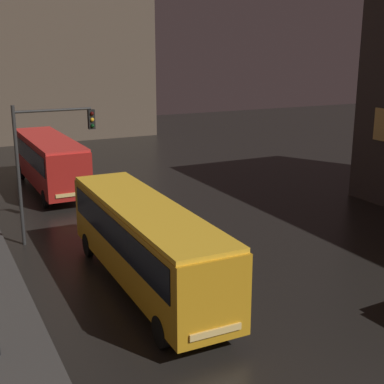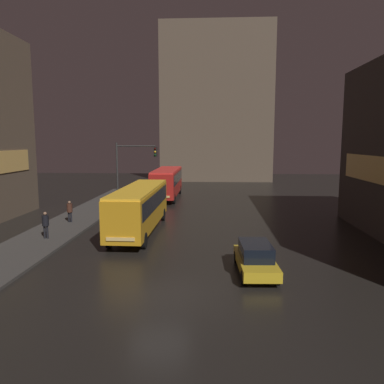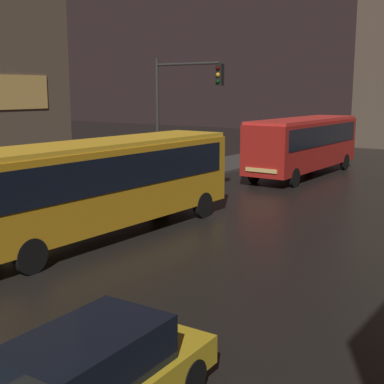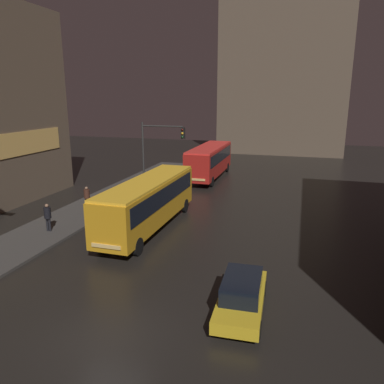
% 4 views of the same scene
% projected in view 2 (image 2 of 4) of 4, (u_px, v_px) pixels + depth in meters
% --- Properties ---
extents(ground_plane, '(120.00, 120.00, 0.00)m').
position_uv_depth(ground_plane, '(159.00, 295.00, 15.91)').
color(ground_plane, black).
extents(sidewalk_left, '(4.00, 48.00, 0.15)m').
position_uv_depth(sidewalk_left, '(52.00, 233.00, 26.28)').
color(sidewalk_left, '#3D3A38').
rests_on(sidewalk_left, ground).
extents(building_far_backdrop, '(18.07, 12.00, 24.99)m').
position_uv_depth(building_far_backdrop, '(216.00, 106.00, 64.05)').
color(building_far_backdrop, brown).
rests_on(building_far_backdrop, ground).
extents(bus_near, '(2.54, 11.05, 3.26)m').
position_uv_depth(bus_near, '(140.00, 205.00, 26.62)').
color(bus_near, orange).
rests_on(bus_near, ground).
extents(bus_far, '(2.62, 10.45, 3.34)m').
position_uv_depth(bus_far, '(167.00, 180.00, 42.58)').
color(bus_far, '#AD1E19').
rests_on(bus_far, ground).
extents(car_taxi, '(1.92, 4.54, 1.51)m').
position_uv_depth(car_taxi, '(255.00, 258.00, 18.51)').
color(car_taxi, gold).
rests_on(car_taxi, ground).
extents(pedestrian_near, '(0.55, 0.55, 1.69)m').
position_uv_depth(pedestrian_near, '(70.00, 209.00, 29.41)').
color(pedestrian_near, black).
rests_on(pedestrian_near, sidewalk_left).
extents(pedestrian_mid, '(0.55, 0.55, 1.77)m').
position_uv_depth(pedestrian_mid, '(45.00, 222.00, 24.46)').
color(pedestrian_mid, black).
rests_on(pedestrian_mid, sidewalk_left).
extents(traffic_light_main, '(3.67, 0.35, 6.37)m').
position_uv_depth(traffic_light_main, '(131.00, 166.00, 33.10)').
color(traffic_light_main, '#2D2D2D').
rests_on(traffic_light_main, ground).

